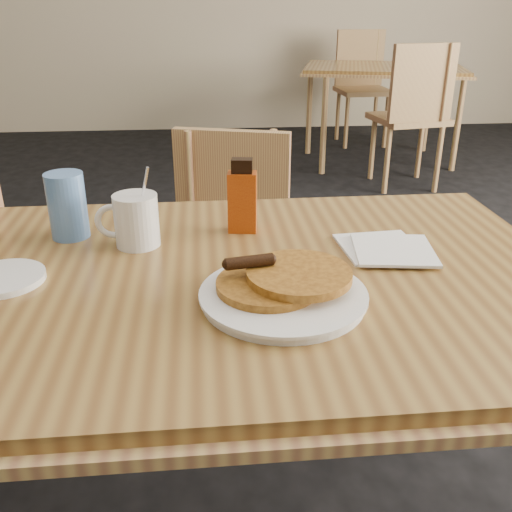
{
  "coord_description": "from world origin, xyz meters",
  "views": [
    {
      "loc": [
        -0.12,
        -0.91,
        1.22
      ],
      "look_at": [
        -0.03,
        0.03,
        0.8
      ],
      "focal_mm": 40.0,
      "sensor_mm": 36.0,
      "label": 1
    }
  ],
  "objects": [
    {
      "name": "neighbor_table",
      "position": [
        1.27,
        3.58,
        0.71
      ],
      "size": [
        1.39,
        1.1,
        0.75
      ],
      "rotation": [
        0.0,
        0.0,
        -0.24
      ],
      "color": "olive",
      "rests_on": "floor"
    },
    {
      "name": "chair_main_far",
      "position": [
        -0.04,
        0.81,
        0.5
      ],
      "size": [
        0.47,
        0.48,
        0.84
      ],
      "rotation": [
        0.0,
        0.0,
        -0.28
      ],
      "color": "tan",
      "rests_on": "floor"
    },
    {
      "name": "side_saucer",
      "position": [
        -0.5,
        0.06,
        0.76
      ],
      "size": [
        0.16,
        0.16,
        0.01
      ],
      "primitive_type": "cylinder",
      "rotation": [
        0.0,
        0.0,
        -0.05
      ],
      "color": "white",
      "rests_on": "main_table"
    },
    {
      "name": "coffee_mug",
      "position": [
        -0.27,
        0.21,
        0.81
      ],
      "size": [
        0.13,
        0.09,
        0.17
      ],
      "rotation": [
        0.0,
        0.0,
        0.38
      ],
      "color": "white",
      "rests_on": "main_table"
    },
    {
      "name": "main_table",
      "position": [
        -0.06,
        0.06,
        0.71
      ],
      "size": [
        1.32,
        0.9,
        0.75
      ],
      "rotation": [
        0.0,
        0.0,
        0.01
      ],
      "color": "olive",
      "rests_on": "floor"
    },
    {
      "name": "chair_neighbor_far",
      "position": [
        1.3,
        4.32,
        0.58
      ],
      "size": [
        0.47,
        0.47,
        0.97
      ],
      "rotation": [
        0.0,
        0.0,
        0.07
      ],
      "color": "tan",
      "rests_on": "floor"
    },
    {
      "name": "blue_tumbler",
      "position": [
        -0.42,
        0.27,
        0.82
      ],
      "size": [
        0.1,
        0.1,
        0.14
      ],
      "primitive_type": "cylinder",
      "rotation": [
        0.0,
        0.0,
        -0.33
      ],
      "color": "#5482C5",
      "rests_on": "main_table"
    },
    {
      "name": "napkin_stack",
      "position": [
        0.25,
        0.13,
        0.76
      ],
      "size": [
        0.19,
        0.2,
        0.01
      ],
      "rotation": [
        0.0,
        0.0,
        0.08
      ],
      "color": "white",
      "rests_on": "main_table"
    },
    {
      "name": "chair_neighbor_near",
      "position": [
        1.27,
        2.83,
        0.58
      ],
      "size": [
        0.51,
        0.51,
        0.97
      ],
      "rotation": [
        0.0,
        0.0,
        0.17
      ],
      "color": "tan",
      "rests_on": "floor"
    },
    {
      "name": "pancake_plate",
      "position": [
        0.01,
        -0.05,
        0.77
      ],
      "size": [
        0.29,
        0.29,
        0.07
      ],
      "rotation": [
        0.0,
        0.0,
        -0.25
      ],
      "color": "white",
      "rests_on": "main_table"
    },
    {
      "name": "syrup_bottle",
      "position": [
        -0.04,
        0.27,
        0.83
      ],
      "size": [
        0.07,
        0.05,
        0.16
      ],
      "rotation": [
        0.0,
        0.0,
        -0.14
      ],
      "color": "maroon",
      "rests_on": "main_table"
    }
  ]
}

